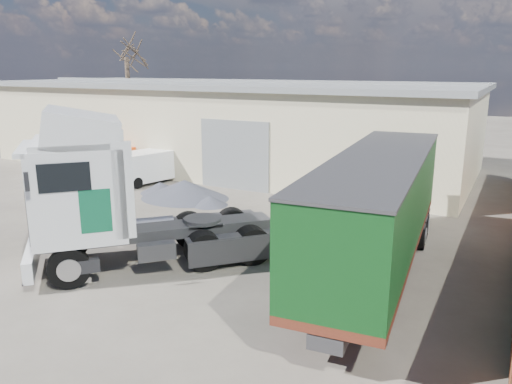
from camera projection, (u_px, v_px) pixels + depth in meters
The scene contains 8 objects.
ground at pixel (136, 258), 16.77m from camera, with size 120.00×120.00×0.00m, color #282620.
warehouse at pixel (228, 123), 32.54m from camera, with size 30.60×12.60×5.42m.
bare_tree at pixel (126, 45), 40.16m from camera, with size 4.00×4.00×9.60m.
tractor_unit at pixel (112, 202), 15.56m from camera, with size 7.19×7.41×5.10m.
box_trailer at pixel (378, 204), 14.70m from camera, with size 3.40×11.52×3.77m.
panel_van at pixel (148, 166), 27.53m from camera, with size 2.68×4.52×1.73m.
orange_skip at pixel (117, 162), 29.49m from camera, with size 2.78×1.75×1.73m.
gravel_heap at pixel (183, 190), 24.31m from camera, with size 5.79×5.29×0.91m.
Camera 1 is at (10.97, -11.96, 6.24)m, focal length 35.00 mm.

